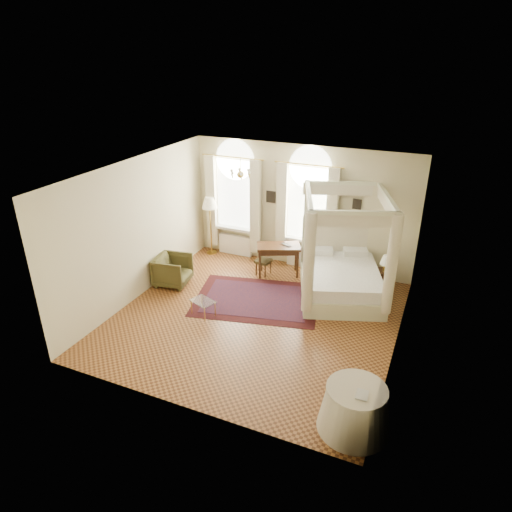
{
  "coord_description": "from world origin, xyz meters",
  "views": [
    {
      "loc": [
        3.45,
        -7.93,
        5.55
      ],
      "look_at": [
        -0.17,
        0.4,
        1.33
      ],
      "focal_mm": 32.0,
      "sensor_mm": 36.0,
      "label": 1
    }
  ],
  "objects_px": {
    "coffee_table": "(203,302)",
    "stool": "(264,262)",
    "floor_lamp": "(210,206)",
    "armchair": "(173,270)",
    "nightstand": "(385,282)",
    "writing_desk": "(278,250)",
    "canopy_bed": "(341,274)",
    "side_table": "(355,409)"
  },
  "relations": [
    {
      "from": "stool",
      "to": "floor_lamp",
      "type": "relative_size",
      "value": 0.25
    },
    {
      "from": "armchair",
      "to": "coffee_table",
      "type": "height_order",
      "value": "armchair"
    },
    {
      "from": "canopy_bed",
      "to": "writing_desk",
      "type": "height_order",
      "value": "canopy_bed"
    },
    {
      "from": "coffee_table",
      "to": "stool",
      "type": "bearing_deg",
      "value": 79.04
    },
    {
      "from": "writing_desk",
      "to": "coffee_table",
      "type": "relative_size",
      "value": 1.98
    },
    {
      "from": "stool",
      "to": "floor_lamp",
      "type": "bearing_deg",
      "value": 161.2
    },
    {
      "from": "nightstand",
      "to": "armchair",
      "type": "distance_m",
      "value": 5.26
    },
    {
      "from": "stool",
      "to": "coffee_table",
      "type": "relative_size",
      "value": 0.67
    },
    {
      "from": "canopy_bed",
      "to": "stool",
      "type": "xyz_separation_m",
      "value": [
        -2.14,
        0.3,
        -0.23
      ]
    },
    {
      "from": "nightstand",
      "to": "writing_desk",
      "type": "relative_size",
      "value": 0.48
    },
    {
      "from": "canopy_bed",
      "to": "stool",
      "type": "distance_m",
      "value": 2.17
    },
    {
      "from": "nightstand",
      "to": "coffee_table",
      "type": "bearing_deg",
      "value": -143.21
    },
    {
      "from": "writing_desk",
      "to": "side_table",
      "type": "relative_size",
      "value": 1.08
    },
    {
      "from": "canopy_bed",
      "to": "stool",
      "type": "bearing_deg",
      "value": 171.91
    },
    {
      "from": "floor_lamp",
      "to": "side_table",
      "type": "distance_m",
      "value": 7.36
    },
    {
      "from": "stool",
      "to": "canopy_bed",
      "type": "bearing_deg",
      "value": -8.09
    },
    {
      "from": "writing_desk",
      "to": "side_table",
      "type": "height_order",
      "value": "writing_desk"
    },
    {
      "from": "stool",
      "to": "nightstand",
      "type": "bearing_deg",
      "value": 4.83
    },
    {
      "from": "armchair",
      "to": "floor_lamp",
      "type": "height_order",
      "value": "floor_lamp"
    },
    {
      "from": "nightstand",
      "to": "writing_desk",
      "type": "bearing_deg",
      "value": -177.77
    },
    {
      "from": "side_table",
      "to": "writing_desk",
      "type": "bearing_deg",
      "value": 123.72
    },
    {
      "from": "writing_desk",
      "to": "stool",
      "type": "bearing_deg",
      "value": -156.27
    },
    {
      "from": "nightstand",
      "to": "floor_lamp",
      "type": "bearing_deg",
      "value": 175.55
    },
    {
      "from": "nightstand",
      "to": "writing_desk",
      "type": "xyz_separation_m",
      "value": [
        -2.74,
        -0.11,
        0.41
      ]
    },
    {
      "from": "writing_desk",
      "to": "coffee_table",
      "type": "xyz_separation_m",
      "value": [
        -0.82,
        -2.55,
        -0.38
      ]
    },
    {
      "from": "writing_desk",
      "to": "stool",
      "type": "xyz_separation_m",
      "value": [
        -0.35,
        -0.15,
        -0.36
      ]
    },
    {
      "from": "canopy_bed",
      "to": "side_table",
      "type": "relative_size",
      "value": 2.44
    },
    {
      "from": "nightstand",
      "to": "canopy_bed",
      "type": "bearing_deg",
      "value": -149.26
    },
    {
      "from": "canopy_bed",
      "to": "writing_desk",
      "type": "bearing_deg",
      "value": 165.6
    },
    {
      "from": "coffee_table",
      "to": "floor_lamp",
      "type": "xyz_separation_m",
      "value": [
        -1.45,
        3.05,
        1.13
      ]
    },
    {
      "from": "coffee_table",
      "to": "floor_lamp",
      "type": "bearing_deg",
      "value": 115.42
    },
    {
      "from": "armchair",
      "to": "canopy_bed",
      "type": "bearing_deg",
      "value": -84.06
    },
    {
      "from": "canopy_bed",
      "to": "armchair",
      "type": "distance_m",
      "value": 4.19
    },
    {
      "from": "floor_lamp",
      "to": "side_table",
      "type": "xyz_separation_m",
      "value": [
        5.28,
        -5.02,
        -1.07
      ]
    },
    {
      "from": "armchair",
      "to": "coffee_table",
      "type": "xyz_separation_m",
      "value": [
        1.43,
        -0.99,
        -0.05
      ]
    },
    {
      "from": "armchair",
      "to": "nightstand",
      "type": "bearing_deg",
      "value": -80.85
    },
    {
      "from": "stool",
      "to": "armchair",
      "type": "xyz_separation_m",
      "value": [
        -1.9,
        -1.41,
        0.03
      ]
    },
    {
      "from": "floor_lamp",
      "to": "side_table",
      "type": "height_order",
      "value": "floor_lamp"
    },
    {
      "from": "canopy_bed",
      "to": "writing_desk",
      "type": "distance_m",
      "value": 1.85
    },
    {
      "from": "nightstand",
      "to": "armchair",
      "type": "bearing_deg",
      "value": -161.49
    },
    {
      "from": "side_table",
      "to": "nightstand",
      "type": "bearing_deg",
      "value": 93.42
    },
    {
      "from": "writing_desk",
      "to": "armchair",
      "type": "distance_m",
      "value": 2.76
    }
  ]
}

